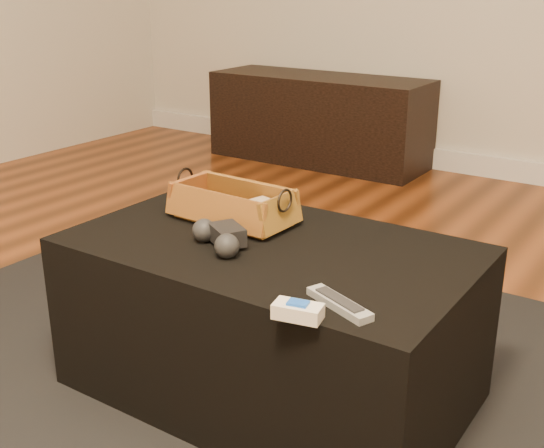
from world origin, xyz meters
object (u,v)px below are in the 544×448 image
Objects in this scene: silver_remote at (339,303)px; cream_gadget at (298,311)px; media_cabinet at (319,119)px; tv_remote at (225,213)px; wicker_basket at (233,206)px; ottoman at (270,318)px; game_controller at (220,237)px.

cream_gadget is at bearing -117.38° from silver_remote.
media_cabinet is 7.17× the size of tv_remote.
wicker_basket reaches higher than media_cabinet.
tv_remote is 0.58m from silver_remote.
media_cabinet is 7.67× the size of silver_remote.
media_cabinet is at bearing 117.26° from ottoman.
wicker_basket reaches higher than silver_remote.
game_controller is at bearing -65.37° from media_cabinet.
tv_remote is 0.96× the size of game_controller.
wicker_basket is at bearing 155.29° from ottoman.
cream_gadget is at bearing -60.73° from media_cabinet.
tv_remote is at bearing 150.78° from silver_remote.
ottoman is at bearing 49.61° from game_controller.
game_controller is 1.11× the size of silver_remote.
tv_remote is (-0.19, 0.07, 0.23)m from ottoman.
media_cabinet reaches higher than tv_remote.
game_controller is at bearing -62.02° from wicker_basket.
media_cabinet reaches higher than silver_remote.
wicker_basket reaches higher than ottoman.
game_controller reaches higher than tv_remote.
game_controller is 1.84× the size of cream_gadget.
silver_remote is (0.31, -0.21, 0.22)m from ottoman.
wicker_basket is at bearing -65.65° from media_cabinet.
ottoman is at bearing -24.71° from wicker_basket.
game_controller reaches higher than silver_remote.
media_cabinet is at bearing 114.63° from game_controller.
media_cabinet is 6.89× the size of game_controller.
silver_remote is at bearing -34.46° from ottoman.
wicker_basket is at bearing 117.98° from game_controller.
cream_gadget is at bearing -30.25° from game_controller.
ottoman is at bearing -23.01° from tv_remote.
cream_gadget is (0.46, -0.37, -0.01)m from tv_remote.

